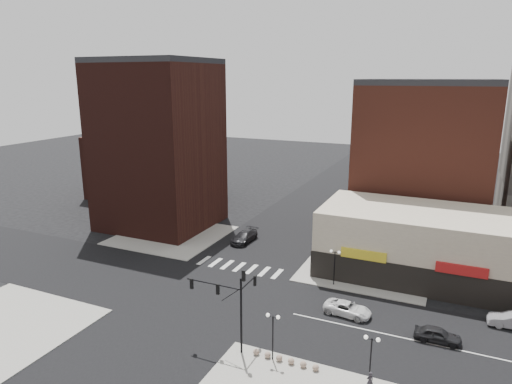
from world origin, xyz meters
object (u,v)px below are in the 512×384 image
at_px(dark_sedan_east, 438,335).
at_px(street_lamp_se_a, 273,325).
at_px(traffic_signal, 233,297).
at_px(white_suv, 348,309).
at_px(street_lamp_ne, 335,258).
at_px(street_lamp_se_b, 371,348).
at_px(dark_sedan_north, 244,237).
at_px(pedestrian, 370,381).

bearing_deg(dark_sedan_east, street_lamp_se_a, 124.10).
xyz_separation_m(traffic_signal, white_suv, (7.74, 9.91, -4.31)).
bearing_deg(street_lamp_se_a, street_lamp_ne, 86.42).
bearing_deg(white_suv, street_lamp_ne, 32.42).
bearing_deg(traffic_signal, street_lamp_ne, 73.25).
relative_size(street_lamp_se_b, white_suv, 0.88).
bearing_deg(street_lamp_se_b, street_lamp_se_a, 180.00).
height_order(traffic_signal, dark_sedan_north, traffic_signal).
bearing_deg(dark_sedan_north, street_lamp_se_b, -45.46).
relative_size(street_lamp_se_b, pedestrian, 2.66).
distance_m(traffic_signal, dark_sedan_north, 26.90).
bearing_deg(pedestrian, traffic_signal, -44.79).
height_order(street_lamp_ne, dark_sedan_east, street_lamp_ne).
distance_m(street_lamp_se_a, pedestrian, 8.51).
xyz_separation_m(dark_sedan_north, pedestrian, (22.54, -25.13, 0.11)).
height_order(dark_sedan_north, pedestrian, pedestrian).
bearing_deg(dark_sedan_north, traffic_signal, -64.28).
bearing_deg(street_lamp_se_a, dark_sedan_east, 34.74).
bearing_deg(dark_sedan_east, dark_sedan_north, 58.71).
bearing_deg(street_lamp_se_a, pedestrian, -4.19).
distance_m(street_lamp_se_b, dark_sedan_north, 33.31).
height_order(white_suv, pedestrian, pedestrian).
height_order(street_lamp_se_b, dark_sedan_north, street_lamp_se_b).
relative_size(street_lamp_se_a, dark_sedan_east, 1.03).
height_order(dark_sedan_east, pedestrian, pedestrian).
distance_m(white_suv, dark_sedan_north, 23.37).
height_order(white_suv, dark_sedan_east, dark_sedan_east).
bearing_deg(dark_sedan_east, traffic_signal, 116.92).
bearing_deg(dark_sedan_north, white_suv, -36.04).
relative_size(white_suv, dark_sedan_north, 0.86).
bearing_deg(pedestrian, street_lamp_ne, -107.82).
height_order(street_lamp_se_a, dark_sedan_east, street_lamp_se_a).
relative_size(dark_sedan_north, pedestrian, 3.49).
height_order(traffic_signal, pedestrian, traffic_signal).
height_order(street_lamp_se_a, white_suv, street_lamp_se_a).
bearing_deg(dark_sedan_north, pedestrian, -45.96).
height_order(street_lamp_se_a, dark_sedan_north, street_lamp_se_a).
xyz_separation_m(street_lamp_se_b, white_suv, (-4.03, 10.08, -2.64)).
relative_size(traffic_signal, pedestrian, 4.97).
relative_size(white_suv, pedestrian, 3.01).
xyz_separation_m(white_suv, dark_sedan_north, (-18.36, 14.45, 0.14)).
height_order(street_lamp_ne, pedestrian, street_lamp_ne).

